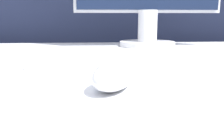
# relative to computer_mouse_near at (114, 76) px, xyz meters

# --- Properties ---
(partition_panel) EXTENTS (5.00, 0.03, 1.11)m
(partition_panel) POSITION_rel_computer_mouse_near_xyz_m (-0.08, 0.96, -0.24)
(partition_panel) COLOR black
(partition_panel) RESTS_ON ground_plane
(computer_mouse_near) EXTENTS (0.10, 0.13, 0.05)m
(computer_mouse_near) POSITION_rel_computer_mouse_near_xyz_m (0.00, 0.00, 0.00)
(computer_mouse_near) COLOR silver
(computer_mouse_near) RESTS_ON desk
(keyboard) EXTENTS (0.40, 0.15, 0.02)m
(keyboard) POSITION_rel_computer_mouse_near_xyz_m (0.01, 0.24, -0.01)
(keyboard) COLOR silver
(keyboard) RESTS_ON desk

